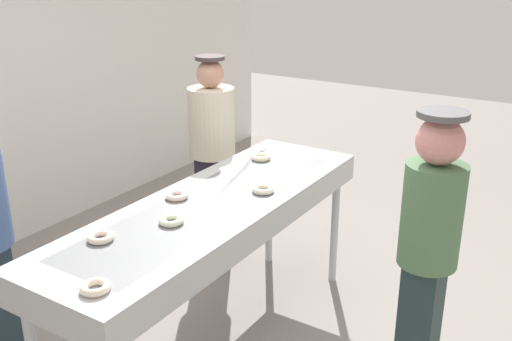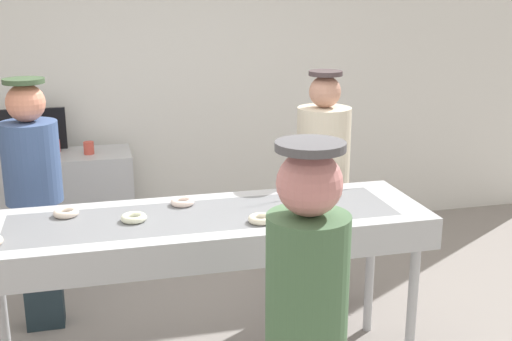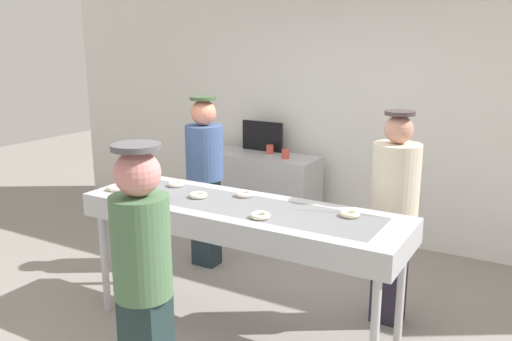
% 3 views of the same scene
% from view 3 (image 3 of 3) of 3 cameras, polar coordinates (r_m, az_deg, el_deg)
% --- Properties ---
extents(ground_plane, '(16.00, 16.00, 0.00)m').
position_cam_3_polar(ground_plane, '(4.25, -1.55, -16.65)').
color(ground_plane, gray).
extents(back_wall, '(8.00, 0.12, 3.34)m').
position_cam_3_polar(back_wall, '(5.85, 10.78, 8.85)').
color(back_wall, white).
rests_on(back_wall, ground).
extents(fryer_conveyor, '(2.43, 0.73, 1.00)m').
position_cam_3_polar(fryer_conveyor, '(3.87, -1.64, -4.99)').
color(fryer_conveyor, '#B7BABF').
rests_on(fryer_conveyor, ground).
extents(sugar_donut_0, '(0.15, 0.15, 0.04)m').
position_cam_3_polar(sugar_donut_0, '(3.56, 0.45, -4.85)').
color(sugar_donut_0, '#EEE4C7').
rests_on(sugar_donut_0, fryer_conveyor).
extents(sugar_donut_1, '(0.17, 0.17, 0.04)m').
position_cam_3_polar(sugar_donut_1, '(3.65, 10.04, -4.60)').
color(sugar_donut_1, '#FEEDC3').
rests_on(sugar_donut_1, fryer_conveyor).
extents(sugar_donut_2, '(0.16, 0.16, 0.04)m').
position_cam_3_polar(sugar_donut_2, '(4.37, -8.55, -1.44)').
color(sugar_donut_2, '#F9E4D0').
rests_on(sugar_donut_2, fryer_conveyor).
extents(sugar_donut_3, '(0.19, 0.19, 0.04)m').
position_cam_3_polar(sugar_donut_3, '(4.04, -1.28, -2.54)').
color(sugar_donut_3, '#FAE0D2').
rests_on(sugar_donut_3, fryer_conveyor).
extents(sugar_donut_4, '(0.17, 0.17, 0.04)m').
position_cam_3_polar(sugar_donut_4, '(4.35, -14.86, -1.81)').
color(sugar_donut_4, '#F8E5CD').
rests_on(sugar_donut_4, fryer_conveyor).
extents(sugar_donut_5, '(0.18, 0.18, 0.04)m').
position_cam_3_polar(sugar_donut_5, '(4.04, -6.16, -2.63)').
color(sugar_donut_5, white).
rests_on(sugar_donut_5, fryer_conveyor).
extents(worker_baker, '(0.35, 0.35, 1.65)m').
position_cam_3_polar(worker_baker, '(5.06, -5.51, 0.05)').
color(worker_baker, '#1E2D35').
rests_on(worker_baker, ground).
extents(worker_assistant, '(0.35, 0.35, 1.66)m').
position_cam_3_polar(worker_assistant, '(4.12, 14.58, -3.58)').
color(worker_assistant, '#262030').
rests_on(worker_assistant, ground).
extents(customer_waiting, '(0.30, 0.30, 1.67)m').
position_cam_3_polar(customer_waiting, '(2.86, -11.97, -11.83)').
color(customer_waiting, '#203333').
rests_on(customer_waiting, ground).
extents(prep_counter, '(1.49, 0.51, 0.91)m').
position_cam_3_polar(prep_counter, '(6.09, -0.28, -2.37)').
color(prep_counter, '#B7BABF').
rests_on(prep_counter, ground).
extents(paper_cup_0, '(0.08, 0.08, 0.10)m').
position_cam_3_polar(paper_cup_0, '(5.74, 3.17, 1.78)').
color(paper_cup_0, '#CC4C3F').
rests_on(paper_cup_0, prep_counter).
extents(paper_cup_1, '(0.08, 0.08, 0.10)m').
position_cam_3_polar(paper_cup_1, '(6.24, -4.41, 2.75)').
color(paper_cup_1, '#CC4C3F').
rests_on(paper_cup_1, prep_counter).
extents(paper_cup_2, '(0.08, 0.08, 0.10)m').
position_cam_3_polar(paper_cup_2, '(5.97, 1.49, 2.27)').
color(paper_cup_2, '#CC4C3F').
rests_on(paper_cup_2, prep_counter).
extents(menu_display, '(0.51, 0.04, 0.34)m').
position_cam_3_polar(menu_display, '(6.12, 0.69, 3.72)').
color(menu_display, black).
rests_on(menu_display, prep_counter).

